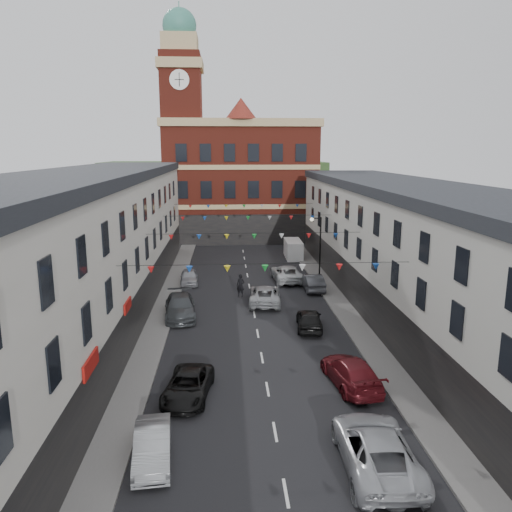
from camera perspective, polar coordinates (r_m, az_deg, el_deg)
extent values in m
plane|color=black|center=(33.99, 0.19, -8.86)|extent=(160.00, 160.00, 0.00)
cube|color=#605E5B|center=(36.11, -11.11, -7.69)|extent=(1.80, 64.00, 0.15)
cube|color=#605E5B|center=(36.88, 10.84, -7.26)|extent=(1.80, 64.00, 0.15)
cube|color=beige|center=(34.86, -19.66, -0.47)|extent=(8.00, 56.00, 10.00)
cube|color=black|center=(34.17, -20.29, 8.32)|extent=(8.40, 56.00, 0.70)
cube|color=black|center=(34.82, -12.82, -5.87)|extent=(0.12, 56.00, 3.20)
cube|color=beige|center=(36.31, 19.02, -0.75)|extent=(8.00, 56.00, 9.00)
cube|color=black|center=(35.61, 19.55, 6.88)|extent=(8.40, 56.00, 0.70)
cube|color=black|center=(35.71, 12.65, -5.41)|extent=(0.12, 56.00, 3.20)
cube|color=maroon|center=(69.88, -1.81, 8.22)|extent=(20.00, 12.00, 15.00)
cube|color=tan|center=(69.81, -1.85, 14.79)|extent=(20.60, 12.60, 1.00)
cone|color=maroon|center=(64.93, -1.73, 16.50)|extent=(4.00, 4.00, 2.60)
cube|color=maroon|center=(66.92, -8.33, 11.79)|extent=(5.00, 5.00, 24.00)
cube|color=tan|center=(67.72, -8.61, 20.71)|extent=(5.60, 5.60, 1.20)
cube|color=tan|center=(68.08, -8.67, 22.45)|extent=(4.40, 4.40, 3.00)
sphere|color=#2D7268|center=(68.60, -8.75, 24.59)|extent=(4.20, 4.20, 4.20)
cylinder|color=#2D7268|center=(69.12, -8.81, 26.37)|extent=(0.12, 0.12, 1.20)
cylinder|color=white|center=(64.93, -8.76, 19.30)|extent=(2.40, 0.12, 2.40)
cube|color=#264721|center=(93.99, -4.69, 7.63)|extent=(40.00, 14.00, 10.00)
cylinder|color=black|center=(47.43, 7.34, 0.84)|extent=(0.14, 0.14, 6.00)
cylinder|color=black|center=(46.88, 6.95, 4.31)|extent=(0.90, 0.10, 0.10)
sphere|color=beige|center=(46.82, 6.40, 4.19)|extent=(0.36, 0.36, 0.36)
imported|color=#979A9E|center=(21.49, -11.75, -20.44)|extent=(1.81, 4.15, 1.33)
imported|color=black|center=(25.83, -7.80, -14.48)|extent=(2.68, 4.80, 1.27)
imported|color=#3E4246|center=(37.40, -8.66, -5.76)|extent=(2.72, 5.60, 1.57)
imported|color=#95969E|center=(46.42, -7.65, -2.36)|extent=(1.80, 4.03, 1.35)
imported|color=#A5A7AD|center=(21.17, 13.53, -20.60)|extent=(2.88, 5.95, 1.63)
imported|color=#5B1218|center=(27.22, 10.82, -12.90)|extent=(2.72, 5.34, 1.48)
imported|color=black|center=(34.74, 6.11, -7.21)|extent=(2.10, 4.34, 1.43)
imported|color=#47484E|center=(44.26, 6.46, -2.97)|extent=(1.68, 4.45, 1.45)
imported|color=silver|center=(47.07, 3.51, -1.97)|extent=(2.79, 5.55, 1.51)
imported|color=#A2A6A9|center=(40.21, 1.01, -4.42)|extent=(2.86, 5.48, 1.47)
cube|color=white|center=(57.17, 4.28, 0.79)|extent=(1.84, 4.62, 2.03)
imported|color=black|center=(41.96, -1.78, -3.39)|extent=(0.84, 0.72, 1.94)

